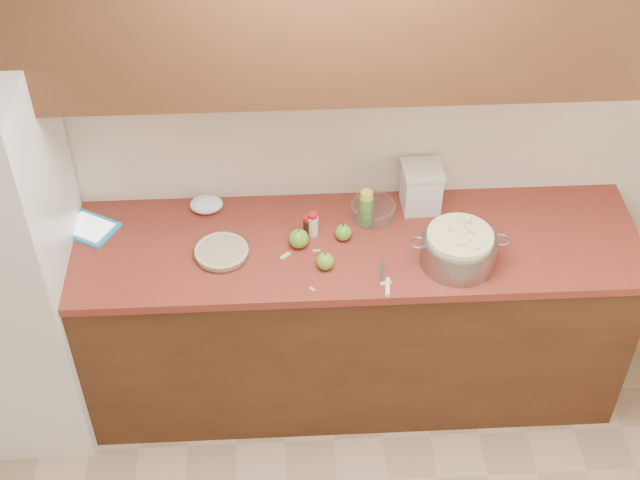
{
  "coord_description": "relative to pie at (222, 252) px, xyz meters",
  "views": [
    {
      "loc": [
        -0.19,
        -1.3,
        3.46
      ],
      "look_at": [
        -0.05,
        1.43,
        0.98
      ],
      "focal_mm": 50.0,
      "sensor_mm": 36.0,
      "label": 1
    }
  ],
  "objects": [
    {
      "name": "counter_run",
      "position": [
        0.46,
        0.06,
        -0.48
      ],
      "size": [
        2.64,
        0.68,
        0.92
      ],
      "color": "#4B2815",
      "rests_on": "ground"
    },
    {
      "name": "upper_cabinets",
      "position": [
        0.46,
        0.21,
        1.01
      ],
      "size": [
        2.6,
        0.34,
        0.7
      ],
      "primitive_type": "cube",
      "color": "#502E18",
      "rests_on": "room_shell"
    },
    {
      "name": "pie",
      "position": [
        0.0,
        0.0,
        0.0
      ],
      "size": [
        0.23,
        0.23,
        0.04
      ],
      "rotation": [
        0.0,
        0.0,
        -0.21
      ],
      "color": "silver",
      "rests_on": "counter_run"
    },
    {
      "name": "colander",
      "position": [
        0.97,
        -0.09,
        0.05
      ],
      "size": [
        0.41,
        0.31,
        0.15
      ],
      "rotation": [
        0.0,
        0.0,
        -0.26
      ],
      "color": "gray",
      "rests_on": "counter_run"
    },
    {
      "name": "flour_canister",
      "position": [
        0.86,
        0.28,
        0.09
      ],
      "size": [
        0.18,
        0.18,
        0.21
      ],
      "rotation": [
        0.0,
        0.0,
        0.04
      ],
      "color": "silver",
      "rests_on": "counter_run"
    },
    {
      "name": "tablet",
      "position": [
        -0.57,
        0.19,
        -0.01
      ],
      "size": [
        0.28,
        0.26,
        0.02
      ],
      "rotation": [
        0.0,
        0.0,
        -0.52
      ],
      "color": "#2AA1CD",
      "rests_on": "counter_run"
    },
    {
      "name": "paring_knife",
      "position": [
        0.67,
        -0.22,
        -0.01
      ],
      "size": [
        0.04,
        0.2,
        0.02
      ],
      "rotation": [
        0.0,
        0.0,
        -0.13
      ],
      "color": "gray",
      "rests_on": "counter_run"
    },
    {
      "name": "lemon_bottle",
      "position": [
        0.62,
        0.18,
        0.06
      ],
      "size": [
        0.06,
        0.06,
        0.17
      ],
      "rotation": [
        0.0,
        0.0,
        -0.1
      ],
      "color": "#4C8C38",
      "rests_on": "counter_run"
    },
    {
      "name": "cinnamon_shaker",
      "position": [
        0.38,
        0.12,
        0.03
      ],
      "size": [
        0.05,
        0.05,
        0.11
      ],
      "rotation": [
        0.0,
        0.0,
        0.41
      ],
      "color": "beige",
      "rests_on": "counter_run"
    },
    {
      "name": "vanilla_bottle",
      "position": [
        0.36,
        0.11,
        0.03
      ],
      "size": [
        0.03,
        0.03,
        0.1
      ],
      "rotation": [
        0.0,
        0.0,
        -0.15
      ],
      "color": "black",
      "rests_on": "counter_run"
    },
    {
      "name": "mixing_bowl",
      "position": [
        0.65,
        0.22,
        0.02
      ],
      "size": [
        0.2,
        0.2,
        0.07
      ],
      "rotation": [
        0.0,
        0.0,
        0.17
      ],
      "color": "silver",
      "rests_on": "counter_run"
    },
    {
      "name": "paper_towel",
      "position": [
        -0.07,
        0.3,
        0.01
      ],
      "size": [
        0.18,
        0.16,
        0.06
      ],
      "primitive_type": "ellipsoid",
      "rotation": [
        0.0,
        0.0,
        0.4
      ],
      "color": "white",
      "rests_on": "counter_run"
    },
    {
      "name": "apple_left",
      "position": [
        0.32,
        0.04,
        0.02
      ],
      "size": [
        0.08,
        0.08,
        0.1
      ],
      "color": "#5E9425",
      "rests_on": "counter_run"
    },
    {
      "name": "apple_center",
      "position": [
        0.51,
        0.08,
        0.02
      ],
      "size": [
        0.07,
        0.07,
        0.08
      ],
      "color": "#5E9425",
      "rests_on": "counter_run"
    },
    {
      "name": "apple_front",
      "position": [
        0.43,
        -0.09,
        0.02
      ],
      "size": [
        0.07,
        0.07,
        0.08
      ],
      "color": "#5E9425",
      "rests_on": "counter_run"
    },
    {
      "name": "peel_a",
      "position": [
        0.37,
        -0.22,
        -0.02
      ],
      "size": [
        0.03,
        0.03,
        0.0
      ],
      "primitive_type": "cube",
      "rotation": [
        0.0,
        0.0,
        -0.93
      ],
      "color": "#96C961",
      "rests_on": "counter_run"
    },
    {
      "name": "peel_b",
      "position": [
        0.4,
        0.01,
        -0.02
      ],
      "size": [
        0.03,
        0.02,
        0.0
      ],
      "primitive_type": "cube",
      "rotation": [
        0.0,
        0.0,
        0.1
      ],
      "color": "#96C961",
      "rests_on": "counter_run"
    },
    {
      "name": "peel_c",
      "position": [
        0.66,
        -0.2,
        -0.02
      ],
      "size": [
        0.05,
        0.03,
        0.0
      ],
      "primitive_type": "cube",
      "rotation": [
        0.0,
        0.0,
        0.24
      ],
      "color": "#96C961",
      "rests_on": "counter_run"
    },
    {
      "name": "peel_d",
      "position": [
        0.26,
        -0.02,
        -0.02
      ],
      "size": [
        0.05,
        0.05,
        0.0
      ],
      "primitive_type": "cube",
      "rotation": [
        0.0,
        0.0,
        -2.4
      ],
      "color": "#96C961",
      "rests_on": "counter_run"
    }
  ]
}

